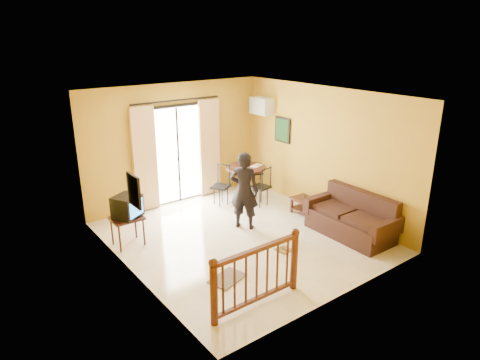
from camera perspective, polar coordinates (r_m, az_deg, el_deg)
ground at (r=8.55m, az=0.15°, el=-7.67°), size 5.00×5.00×0.00m
room_shell at (r=7.93m, az=0.16°, el=3.39°), size 5.00×5.00×5.00m
balcony_door at (r=10.05m, az=-8.25°, el=3.52°), size 2.25×0.14×2.46m
tv_table at (r=8.34m, az=-14.85°, el=-5.31°), size 0.57×0.48×0.57m
television at (r=8.24m, az=-14.80°, el=-3.44°), size 0.61×0.60×0.42m
picture_left at (r=6.76m, az=-13.95°, el=-1.39°), size 0.05×0.42×0.52m
dining_table at (r=10.29m, az=0.82°, el=0.90°), size 0.96×0.96×0.80m
water_jug at (r=10.27m, az=0.30°, el=2.67°), size 0.15×0.15×0.28m
serving_tray at (r=10.31m, az=2.23°, el=1.94°), size 0.32×0.26×0.02m
dining_chairs at (r=10.43m, az=0.72°, el=-2.57°), size 1.80×1.42×0.95m
air_conditioner at (r=10.60m, az=2.87°, el=9.84°), size 0.31×0.60×0.40m
botanical_print at (r=10.30m, az=5.69°, el=6.66°), size 0.05×0.50×0.60m
coffee_table at (r=9.56m, az=9.18°, el=-3.35°), size 0.45×0.81×0.36m
bowl at (r=9.54m, az=8.98°, el=-2.39°), size 0.24×0.24×0.07m
sofa at (r=8.83m, az=14.73°, el=-5.10°), size 0.87×1.83×0.87m
standing_person at (r=8.66m, az=0.56°, el=-1.44°), size 0.67×0.71×1.62m
stair_balustrade at (r=6.35m, az=2.26°, el=-12.11°), size 1.63×0.13×1.04m
doormat at (r=7.24m, az=-1.69°, el=-12.97°), size 0.69×0.55×0.02m
sandals at (r=8.11m, az=5.88°, el=-9.26°), size 0.26×0.26×0.03m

